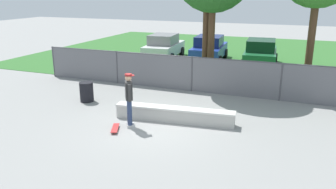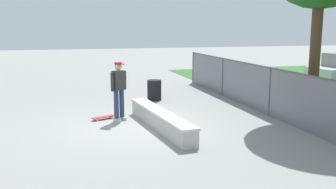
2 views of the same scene
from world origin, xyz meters
The scene contains 10 objects.
ground_plane centered at (0.00, 0.00, 0.00)m, with size 80.00×80.00×0.00m, color gray.
grass_strip centered at (0.00, 14.86, 0.01)m, with size 27.49×20.00×0.02m, color #336B2D.
concrete_ledge centered at (0.61, 0.69, 0.26)m, with size 4.27×0.96×0.51m.
skateboarder centered at (-0.62, -0.32, 1.03)m, with size 0.42×0.52×1.84m.
skateboard centered at (-0.92, -0.78, 0.07)m, with size 0.50×0.81×0.09m.
chainlink_fence centered at (0.00, 4.56, 0.89)m, with size 15.56×0.07×1.61m.
car_white centered at (-4.16, 11.35, 0.84)m, with size 2.27×4.33×1.66m.
car_blue centered at (-1.10, 11.66, 0.84)m, with size 2.27×4.33×1.66m.
car_green centered at (2.22, 11.15, 0.84)m, with size 2.27×4.33×1.66m.
trash_bin centered at (-3.59, 1.50, 0.41)m, with size 0.56×0.56×0.82m, color black.
Camera 1 is at (4.56, -9.87, 4.41)m, focal length 36.51 mm.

